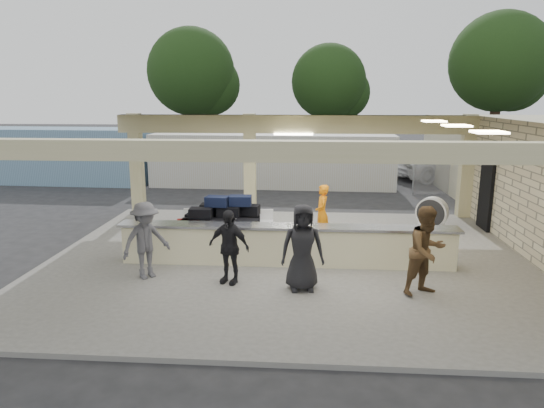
# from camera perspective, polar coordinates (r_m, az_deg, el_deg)

# --- Properties ---
(ground) EXTENTS (120.00, 120.00, 0.00)m
(ground) POSITION_cam_1_polar(r_m,az_deg,el_deg) (12.46, 1.80, -6.73)
(ground) COLOR #242426
(ground) RESTS_ON ground
(pavilion) EXTENTS (12.01, 10.00, 3.55)m
(pavilion) POSITION_cam_1_polar(r_m,az_deg,el_deg) (12.72, 2.92, -0.01)
(pavilion) COLOR slate
(pavilion) RESTS_ON ground
(baggage_counter) EXTENTS (8.20, 0.58, 0.98)m
(baggage_counter) POSITION_cam_1_polar(r_m,az_deg,el_deg) (11.80, 1.72, -4.84)
(baggage_counter) COLOR beige
(baggage_counter) RESTS_ON pavilion
(luggage_cart) EXTENTS (2.56, 1.65, 1.46)m
(luggage_cart) POSITION_cam_1_polar(r_m,az_deg,el_deg) (12.86, -5.83, -2.06)
(luggage_cart) COLOR silver
(luggage_cart) RESTS_ON pavilion
(drum_fan) EXTENTS (0.97, 0.75, 1.04)m
(drum_fan) POSITION_cam_1_polar(r_m,az_deg,el_deg) (15.48, 18.31, -0.99)
(drum_fan) COLOR silver
(drum_fan) RESTS_ON pavilion
(baggage_handler) EXTENTS (0.36, 0.60, 1.61)m
(baggage_handler) POSITION_cam_1_polar(r_m,az_deg,el_deg) (13.73, 5.90, -1.04)
(baggage_handler) COLOR orange
(baggage_handler) RESTS_ON pavilion
(passenger_a) EXTENTS (0.99, 0.80, 1.87)m
(passenger_a) POSITION_cam_1_polar(r_m,az_deg,el_deg) (10.42, 17.75, -5.26)
(passenger_a) COLOR brown
(passenger_a) RESTS_ON pavilion
(passenger_b) EXTENTS (1.03, 0.65, 1.64)m
(passenger_b) POSITION_cam_1_polar(r_m,az_deg,el_deg) (10.60, -5.11, -5.01)
(passenger_b) COLOR black
(passenger_b) RESTS_ON pavilion
(passenger_c) EXTENTS (1.07, 1.08, 1.75)m
(passenger_c) POSITION_cam_1_polar(r_m,az_deg,el_deg) (11.19, -14.62, -4.16)
(passenger_c) COLOR #4E4D52
(passenger_c) RESTS_ON pavilion
(passenger_d) EXTENTS (0.94, 0.48, 1.85)m
(passenger_d) POSITION_cam_1_polar(r_m,az_deg,el_deg) (10.19, 3.60, -5.12)
(passenger_d) COLOR black
(passenger_d) RESTS_ON pavilion
(car_white_a) EXTENTS (5.82, 4.24, 1.51)m
(car_white_a) POSITION_cam_1_polar(r_m,az_deg,el_deg) (26.01, 19.85, 4.39)
(car_white_a) COLOR white
(car_white_a) RESTS_ON ground
(car_dark) EXTENTS (4.67, 3.68, 1.50)m
(car_dark) POSITION_cam_1_polar(r_m,az_deg,el_deg) (27.87, 12.73, 5.32)
(car_dark) COLOR black
(car_dark) RESTS_ON ground
(container_white) EXTENTS (11.23, 2.55, 2.42)m
(container_white) POSITION_cam_1_polar(r_m,az_deg,el_deg) (22.62, 0.01, 5.18)
(container_white) COLOR silver
(container_white) RESTS_ON ground
(container_blue) EXTENTS (10.15, 2.81, 2.62)m
(container_blue) POSITION_cam_1_polar(r_m,az_deg,el_deg) (26.04, -24.81, 5.22)
(container_blue) COLOR #739CB8
(container_blue) RESTS_ON ground
(tree_left) EXTENTS (6.60, 6.30, 9.00)m
(tree_left) POSITION_cam_1_polar(r_m,az_deg,el_deg) (36.85, -8.90, 14.71)
(tree_left) COLOR #382619
(tree_left) RESTS_ON ground
(tree_mid) EXTENTS (6.00, 5.60, 8.00)m
(tree_mid) POSITION_cam_1_polar(r_m,az_deg,el_deg) (37.96, 7.17, 13.74)
(tree_mid) COLOR #382619
(tree_mid) RESTS_ON ground
(tree_right) EXTENTS (7.20, 7.00, 10.00)m
(tree_right) POSITION_cam_1_polar(r_m,az_deg,el_deg) (39.48, 25.56, 14.42)
(tree_right) COLOR #382619
(tree_right) RESTS_ON ground
(adjacent_building) EXTENTS (6.00, 8.00, 3.20)m
(adjacent_building) POSITION_cam_1_polar(r_m,az_deg,el_deg) (23.69, 26.68, 5.14)
(adjacent_building) COLOR beige
(adjacent_building) RESTS_ON ground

